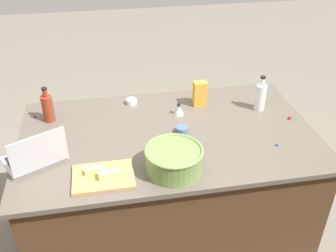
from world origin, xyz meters
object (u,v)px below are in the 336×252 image
Objects in this scene: butter_stick_left at (96,171)px; laptop at (36,156)px; cutting_board at (103,177)px; kitchen_timer at (179,109)px; bottle_vinegar at (260,96)px; bottle_soy at (48,108)px; ramekin_small at (131,101)px; candy_bag at (200,94)px; butter_stick_right at (109,175)px; ramekin_medium at (182,130)px; mixing_bowl_large at (174,159)px.

laptop is at bearing -28.40° from butter_stick_left.
cutting_board is 0.76m from kitchen_timer.
kitchen_timer is at bearing -132.52° from cutting_board.
cutting_board is at bearing 47.48° from kitchen_timer.
bottle_vinegar is 2.17× the size of butter_stick_left.
bottle_soy is 1.37m from bottle_vinegar.
kitchen_timer reaches higher than ramekin_small.
ramekin_small is at bearing -34.00° from kitchen_timer.
candy_bag is at bearing -138.38° from butter_stick_left.
ramekin_medium is at bearing -141.19° from butter_stick_right.
bottle_vinegar is 3.11× the size of kitchen_timer.
bottle_vinegar is 3.33× the size of ramekin_small.
bottle_soy is 0.83m from kitchen_timer.
ramekin_medium is (-0.80, 0.29, -0.07)m from bottle_soy.
ramekin_medium is at bearing 160.12° from bottle_soy.
bottle_soy is at bearing -65.58° from butter_stick_left.
bottle_soy is 0.85m from ramekin_medium.
ramekin_small is (-0.26, -0.73, -0.02)m from butter_stick_left.
ramekin_medium is at bearing -148.33° from butter_stick_left.
laptop is 1.44m from bottle_vinegar.
bottle_vinegar is 3.25× the size of ramekin_medium.
candy_bag is at bearing -133.66° from butter_stick_right.
kitchen_timer reaches higher than ramekin_medium.
laptop is 5.24× the size of ramekin_small.
bottle_vinegar reaches higher than candy_bag.
ramekin_small is 0.93× the size of kitchen_timer.
kitchen_timer is (-0.82, 0.08, -0.06)m from bottle_soy.
laptop is 3.41× the size of butter_stick_right.
butter_stick_right is 1.53× the size of ramekin_small.
candy_bag is at bearing -155.64° from laptop.
cutting_board is at bearing 35.24° from ramekin_medium.
bottle_soy is 3.15× the size of ramekin_medium.
butter_stick_right is 0.65× the size of candy_bag.
ramekin_small is 0.35m from kitchen_timer.
laptop is 0.40m from cutting_board.
laptop is 0.45m from bottle_soy.
bottle_soy is 0.55m from ramekin_small.
mixing_bowl_large is at bearing 64.67° from candy_bag.
ramekin_small is at bearing -79.09° from mixing_bowl_large.
ramekin_small reaches higher than cutting_board.
butter_stick_right is (-0.03, 0.02, 0.03)m from cutting_board.
candy_bag reaches higher than cutting_board.
mixing_bowl_large is at bearing 179.89° from cutting_board.
cutting_board is at bearing 151.10° from laptop.
ramekin_medium is at bearing 17.90° from bottle_vinegar.
candy_bag reaches higher than ramekin_small.
butter_stick_left is 1.53× the size of ramekin_small.
mixing_bowl_large is at bearing 100.91° from ramekin_small.
butter_stick_left is 0.08m from butter_stick_right.
butter_stick_left is at bearing 44.45° from kitchen_timer.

